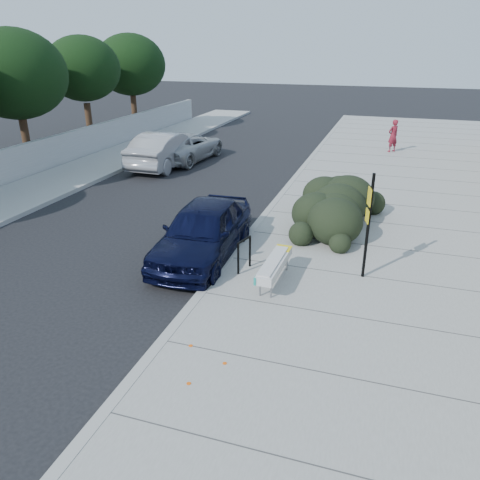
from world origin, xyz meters
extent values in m
plane|color=black|center=(0.00, 0.00, 0.00)|extent=(120.00, 120.00, 0.00)
cube|color=gray|center=(5.60, 5.00, 0.07)|extent=(11.20, 50.00, 0.15)
cube|color=gray|center=(-9.50, 5.00, 0.07)|extent=(3.00, 50.00, 0.15)
cube|color=#9E9E99|center=(0.00, 5.00, 0.08)|extent=(0.22, 50.00, 0.17)
cube|color=#9E9E99|center=(-8.00, 5.00, 0.08)|extent=(0.22, 50.00, 0.17)
cylinder|color=#332114|center=(-12.50, 9.00, 1.20)|extent=(0.36, 0.36, 2.40)
ellipsoid|color=black|center=(-12.50, 9.00, 4.20)|extent=(4.60, 4.60, 3.91)
cylinder|color=#332114|center=(-12.50, 14.00, 1.20)|extent=(0.36, 0.36, 2.40)
ellipsoid|color=black|center=(-12.50, 14.00, 4.20)|extent=(4.00, 4.00, 3.40)
cylinder|color=#332114|center=(-12.50, 19.00, 1.20)|extent=(0.36, 0.36, 2.40)
ellipsoid|color=black|center=(-12.50, 19.00, 4.20)|extent=(4.40, 4.40, 3.74)
cylinder|color=gray|center=(1.34, 0.26, 0.33)|extent=(0.04, 0.04, 0.37)
cylinder|color=gray|center=(1.60, 0.26, 0.33)|extent=(0.04, 0.04, 0.37)
cylinder|color=gray|center=(1.38, 1.74, 0.33)|extent=(0.04, 0.04, 0.37)
cylinder|color=gray|center=(1.64, 1.74, 0.33)|extent=(0.04, 0.04, 0.37)
cylinder|color=gray|center=(1.36, 1.00, 0.49)|extent=(0.07, 1.48, 0.03)
cylinder|color=gray|center=(1.62, 1.00, 0.49)|extent=(0.07, 1.48, 0.03)
cube|color=#B2B2B2|center=(1.49, 1.00, 0.62)|extent=(0.44, 1.95, 0.20)
cube|color=yellow|center=(1.51, 1.77, 0.73)|extent=(0.41, 0.40, 0.02)
cube|color=teal|center=(1.28, 0.13, 0.62)|extent=(0.06, 0.22, 0.18)
cylinder|color=black|center=(0.53, 1.14, 0.57)|extent=(0.06, 0.06, 0.83)
cylinder|color=black|center=(0.67, 1.66, 0.57)|extent=(0.06, 0.06, 0.83)
cylinder|color=black|center=(0.60, 1.40, 0.98)|extent=(0.20, 0.53, 0.06)
cube|color=black|center=(3.50, 1.97, 1.46)|extent=(0.07, 0.07, 2.62)
cube|color=yellow|center=(3.45, 1.95, 2.22)|extent=(0.10, 0.30, 0.42)
cube|color=yellow|center=(3.45, 1.95, 1.74)|extent=(0.10, 0.28, 0.32)
ellipsoid|color=black|center=(2.56, 5.28, 0.92)|extent=(2.19, 4.17, 1.54)
imported|color=black|center=(-0.80, 2.11, 0.78)|extent=(2.00, 4.64, 1.56)
imported|color=#9F9FA3|center=(-6.38, 11.13, 0.82)|extent=(1.82, 5.03, 1.65)
imported|color=#A8ABAD|center=(-6.00, 12.71, 0.68)|extent=(2.67, 5.09, 1.37)
imported|color=maroon|center=(3.81, 17.16, 0.99)|extent=(0.72, 0.71, 1.67)
camera|label=1|loc=(3.79, -8.78, 5.50)|focal=35.00mm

